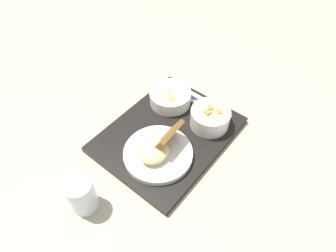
{
  "coord_description": "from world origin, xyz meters",
  "views": [
    {
      "loc": [
        0.5,
        0.3,
        0.73
      ],
      "look_at": [
        0.0,
        0.0,
        0.05
      ],
      "focal_mm": 32.0,
      "sensor_mm": 36.0,
      "label": 1
    }
  ],
  "objects": [
    {
      "name": "serving_tray",
      "position": [
        0.0,
        0.0,
        0.01
      ],
      "size": [
        0.46,
        0.38,
        0.02
      ],
      "color": "black",
      "rests_on": "ground_plane"
    },
    {
      "name": "bowl_soup",
      "position": [
        -0.12,
        -0.06,
        0.05
      ],
      "size": [
        0.14,
        0.14,
        0.05
      ],
      "color": "silver",
      "rests_on": "serving_tray"
    },
    {
      "name": "knife",
      "position": [
        -0.17,
        0.02,
        0.03
      ],
      "size": [
        0.04,
        0.18,
        0.02
      ],
      "rotation": [
        0.0,
        0.0,
        1.42
      ],
      "color": "silver",
      "rests_on": "serving_tray"
    },
    {
      "name": "bowl_salad",
      "position": [
        -0.1,
        0.09,
        0.05
      ],
      "size": [
        0.12,
        0.12,
        0.07
      ],
      "color": "silver",
      "rests_on": "serving_tray"
    },
    {
      "name": "glass_water",
      "position": [
        0.31,
        -0.07,
        0.05
      ],
      "size": [
        0.07,
        0.07,
        0.11
      ],
      "color": "silver",
      "rests_on": "ground_plane"
    },
    {
      "name": "ground_plane",
      "position": [
        0.0,
        0.0,
        0.0
      ],
      "size": [
        4.0,
        4.0,
        0.0
      ],
      "primitive_type": "plane",
      "color": "tan"
    },
    {
      "name": "spoon",
      "position": [
        -0.15,
        0.03,
        0.03
      ],
      "size": [
        0.04,
        0.16,
        0.01
      ],
      "rotation": [
        0.0,
        0.0,
        1.45
      ],
      "color": "silver",
      "rests_on": "serving_tray"
    },
    {
      "name": "plate_main",
      "position": [
        0.09,
        0.02,
        0.04
      ],
      "size": [
        0.2,
        0.2,
        0.1
      ],
      "color": "silver",
      "rests_on": "serving_tray"
    }
  ]
}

